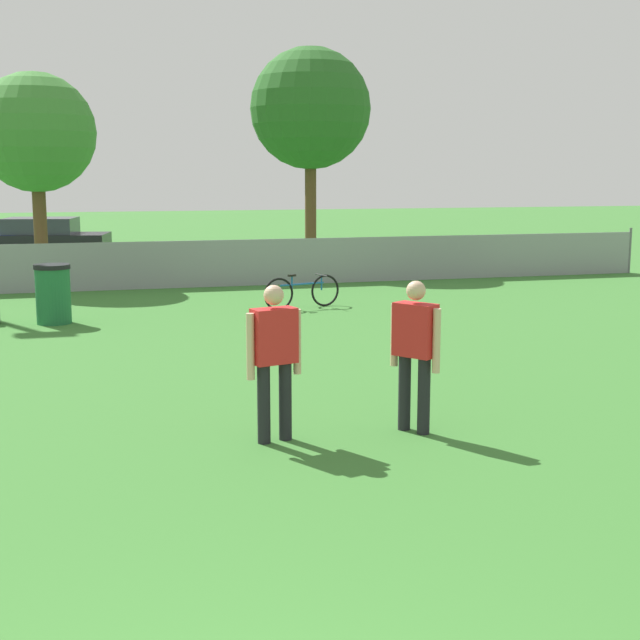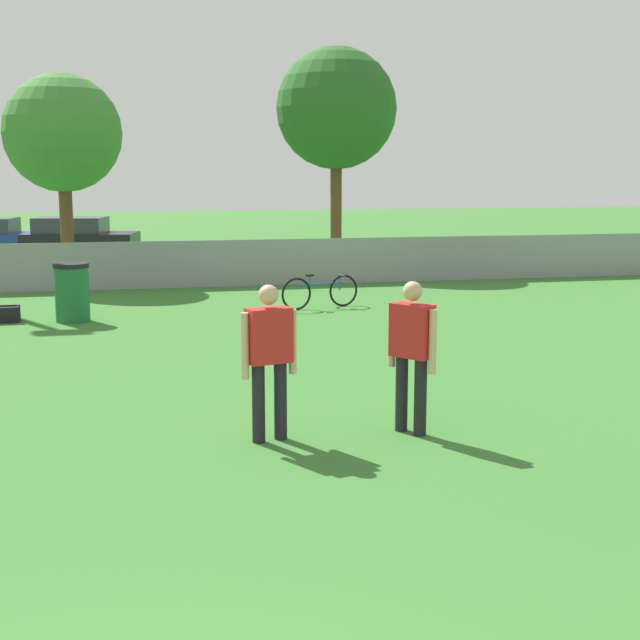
% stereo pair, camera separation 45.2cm
% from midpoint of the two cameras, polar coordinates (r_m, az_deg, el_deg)
% --- Properties ---
extents(fence_backline, '(27.92, 0.07, 1.21)m').
position_cam_midpoint_polar(fence_backline, '(20.97, -14.84, 3.31)').
color(fence_backline, gray).
rests_on(fence_backline, ground_plane).
extents(tree_near_pole, '(2.84, 2.84, 5.03)m').
position_cam_midpoint_polar(tree_near_pole, '(22.77, -18.30, 11.27)').
color(tree_near_pole, brown).
rests_on(tree_near_pole, ground_plane).
extents(tree_far_right, '(3.35, 3.35, 6.10)m').
position_cam_midpoint_polar(tree_far_right, '(25.35, -1.14, 13.34)').
color(tree_far_right, brown).
rests_on(tree_far_right, ground_plane).
extents(player_defender_red, '(0.43, 0.51, 1.59)m').
position_cam_midpoint_polar(player_defender_red, '(9.18, 4.70, -1.64)').
color(player_defender_red, black).
rests_on(player_defender_red, ground_plane).
extents(player_thrower_red, '(0.58, 0.32, 1.59)m').
position_cam_midpoint_polar(player_thrower_red, '(8.85, -4.42, -2.06)').
color(player_thrower_red, black).
rests_on(player_thrower_red, ground_plane).
extents(bicycle_sideline, '(1.65, 0.59, 0.69)m').
position_cam_midpoint_polar(bicycle_sideline, '(17.66, -1.87, 1.83)').
color(bicycle_sideline, black).
rests_on(bicycle_sideline, ground_plane).
extents(trash_bin, '(0.64, 0.64, 1.06)m').
position_cam_midpoint_polar(trash_bin, '(16.63, -17.46, 1.61)').
color(trash_bin, '#1E6638').
rests_on(trash_bin, ground_plane).
extents(parked_car_dark, '(4.20, 2.48, 1.31)m').
position_cam_midpoint_polar(parked_car_dark, '(28.51, -17.83, 4.90)').
color(parked_car_dark, black).
rests_on(parked_car_dark, ground_plane).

